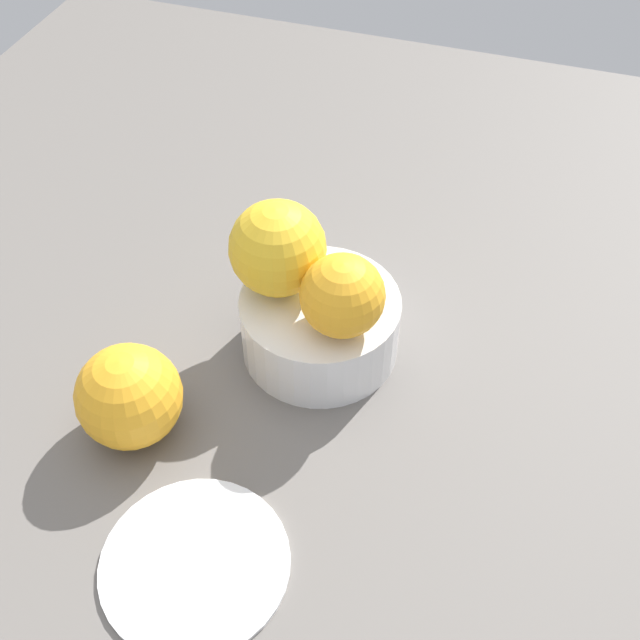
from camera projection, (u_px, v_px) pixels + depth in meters
ground_plane at (320, 354)px, 69.46cm from camera, size 110.00×110.00×2.00cm
fruit_bowl at (320, 326)px, 66.72cm from camera, size 13.39×13.39×5.74cm
orange_in_bowl_0 at (342, 296)px, 60.26cm from camera, size 6.65×6.65×6.65cm
orange_in_bowl_1 at (278, 248)px, 62.99cm from camera, size 7.90×7.90×7.90cm
orange_loose_0 at (129, 396)px, 59.95cm from camera, size 8.18×8.18×8.18cm
side_plate at (195, 562)px, 54.79cm from camera, size 13.34×13.34×0.80cm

